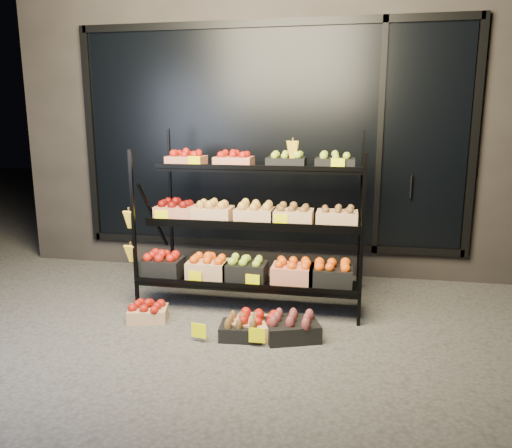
% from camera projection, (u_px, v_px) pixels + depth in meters
% --- Properties ---
extents(ground, '(24.00, 24.00, 0.00)m').
position_uv_depth(ground, '(239.00, 325.00, 4.37)').
color(ground, '#514F4C').
rests_on(ground, ground).
extents(building, '(6.00, 2.08, 3.50)m').
position_uv_depth(building, '(282.00, 120.00, 6.49)').
color(building, '#2D2826').
rests_on(building, ground).
extents(display_rack, '(2.18, 1.02, 1.67)m').
position_uv_depth(display_rack, '(251.00, 223.00, 4.78)').
color(display_rack, black).
rests_on(display_rack, ground).
extents(tag_floor_a, '(0.13, 0.01, 0.12)m').
position_uv_depth(tag_floor_a, '(199.00, 335.00, 4.01)').
color(tag_floor_a, '#E6E500').
rests_on(tag_floor_a, ground).
extents(tag_floor_b, '(0.13, 0.01, 0.12)m').
position_uv_depth(tag_floor_b, '(257.00, 340.00, 3.93)').
color(tag_floor_b, '#E6E500').
rests_on(tag_floor_b, ground).
extents(floor_crate_left, '(0.39, 0.32, 0.18)m').
position_uv_depth(floor_crate_left, '(148.00, 311.00, 4.45)').
color(floor_crate_left, tan).
rests_on(floor_crate_left, ground).
extents(floor_crate_midleft, '(0.37, 0.29, 0.19)m').
position_uv_depth(floor_crate_midleft, '(242.00, 328.00, 4.09)').
color(floor_crate_midleft, black).
rests_on(floor_crate_midleft, ground).
extents(floor_crate_midright, '(0.43, 0.33, 0.20)m').
position_uv_depth(floor_crate_midright, '(258.00, 325.00, 4.13)').
color(floor_crate_midright, tan).
rests_on(floor_crate_midright, ground).
extents(floor_crate_right, '(0.51, 0.44, 0.21)m').
position_uv_depth(floor_crate_right, '(292.00, 327.00, 4.07)').
color(floor_crate_right, black).
rests_on(floor_crate_right, ground).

